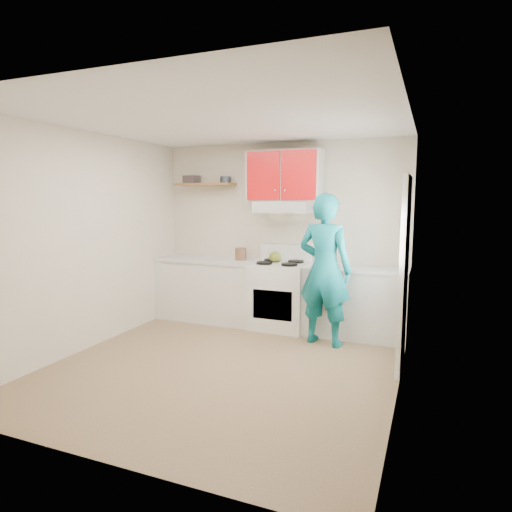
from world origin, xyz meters
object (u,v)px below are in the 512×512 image
at_px(kettle, 275,257).
at_px(crock, 241,255).
at_px(person, 325,270).
at_px(stove, 280,296).
at_px(tin, 226,180).

xyz_separation_m(kettle, crock, (-0.53, 0.00, 0.00)).
xyz_separation_m(kettle, person, (0.84, -0.53, -0.05)).
height_order(crock, person, person).
xyz_separation_m(stove, kettle, (-0.11, 0.09, 0.53)).
height_order(tin, crock, tin).
bearing_deg(crock, tin, 158.03).
relative_size(stove, tin, 5.77).
xyz_separation_m(stove, tin, (-0.93, 0.21, 1.63)).
distance_m(stove, crock, 0.84).
relative_size(kettle, crock, 0.89).
height_order(stove, kettle, kettle).
relative_size(tin, kettle, 0.92).
bearing_deg(tin, crock, -21.97).
height_order(tin, person, tin).
height_order(stove, crock, crock).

